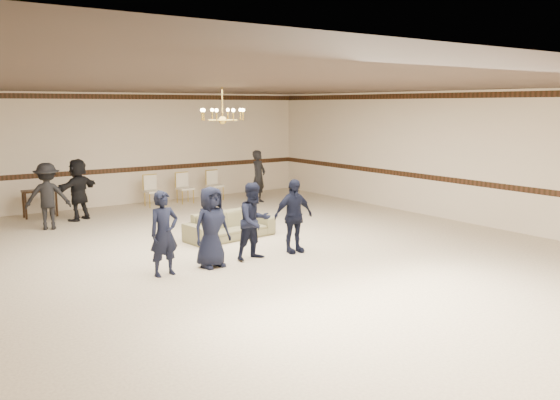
% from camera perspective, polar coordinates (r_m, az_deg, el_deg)
% --- Properties ---
extents(room, '(12.01, 14.01, 3.21)m').
position_cam_1_polar(room, '(10.94, -2.98, 2.72)').
color(room, beige).
rests_on(room, ground).
extents(chair_rail, '(12.00, 0.02, 0.14)m').
position_cam_1_polar(chair_rail, '(17.29, -15.44, 2.82)').
color(chair_rail, '#381D10').
rests_on(chair_rail, wall_back).
extents(crown_molding, '(12.00, 0.02, 0.14)m').
position_cam_1_polar(crown_molding, '(17.19, -15.74, 9.72)').
color(crown_molding, '#381D10').
rests_on(crown_molding, wall_back).
extents(chandelier, '(0.94, 0.94, 0.89)m').
position_cam_1_polar(chandelier, '(11.73, -5.68, 9.37)').
color(chandelier, gold).
rests_on(chandelier, ceiling).
extents(boy_a, '(0.56, 0.39, 1.44)m').
position_cam_1_polar(boy_a, '(9.95, -11.29, -3.24)').
color(boy_a, black).
rests_on(boy_a, floor).
extents(boy_b, '(0.74, 0.52, 1.44)m').
position_cam_1_polar(boy_b, '(10.34, -6.73, -2.65)').
color(boy_b, black).
rests_on(boy_b, floor).
extents(boy_c, '(0.74, 0.59, 1.44)m').
position_cam_1_polar(boy_c, '(10.78, -2.53, -2.09)').
color(boy_c, black).
rests_on(boy_c, floor).
extents(boy_d, '(0.87, 0.41, 1.44)m').
position_cam_1_polar(boy_d, '(11.28, 1.32, -1.57)').
color(boy_d, black).
rests_on(boy_d, floor).
extents(settee, '(2.04, 0.97, 0.57)m').
position_cam_1_polar(settee, '(12.59, -4.94, -2.49)').
color(settee, brown).
rests_on(settee, floor).
extents(adult_left, '(1.13, 0.85, 1.54)m').
position_cam_1_polar(adult_left, '(14.41, -21.81, 0.34)').
color(adult_left, black).
rests_on(adult_left, floor).
extents(adult_mid, '(1.47, 1.11, 1.54)m').
position_cam_1_polar(adult_mid, '(15.31, -19.16, 0.98)').
color(adult_mid, black).
rests_on(adult_mid, floor).
extents(adult_right, '(0.67, 0.59, 1.54)m').
position_cam_1_polar(adult_right, '(17.06, -2.11, 2.30)').
color(adult_right, black).
rests_on(adult_right, floor).
extents(banquet_chair_left, '(0.44, 0.44, 0.89)m').
position_cam_1_polar(banquet_chair_left, '(16.84, -12.35, 0.86)').
color(banquet_chair_left, beige).
rests_on(banquet_chair_left, floor).
extents(banquet_chair_mid, '(0.44, 0.44, 0.89)m').
position_cam_1_polar(banquet_chair_mid, '(17.24, -9.29, 1.15)').
color(banquet_chair_mid, beige).
rests_on(banquet_chair_mid, floor).
extents(banquet_chair_right, '(0.46, 0.46, 0.89)m').
position_cam_1_polar(banquet_chair_right, '(17.70, -6.38, 1.42)').
color(banquet_chair_right, beige).
rests_on(banquet_chair_right, floor).
extents(console_table, '(0.87, 0.43, 0.70)m').
position_cam_1_polar(console_table, '(16.14, -22.46, -0.32)').
color(console_table, black).
rests_on(console_table, floor).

